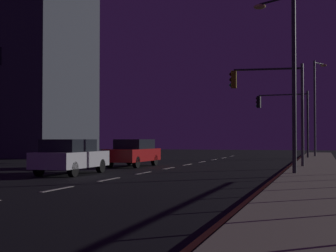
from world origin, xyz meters
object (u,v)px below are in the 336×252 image
(traffic_light_far_left, at_px, (284,111))
(street_lamp_across_street, at_px, (316,100))
(traffic_light_near_left, at_px, (270,94))
(street_lamp_far_end, at_px, (287,65))
(car_oncoming, at_px, (133,152))
(car, at_px, (71,156))

(traffic_light_far_left, bearing_deg, street_lamp_across_street, 55.29)
(traffic_light_near_left, relative_size, street_lamp_across_street, 0.68)
(street_lamp_far_end, bearing_deg, traffic_light_near_left, 102.91)
(car_oncoming, bearing_deg, street_lamp_far_end, -29.49)
(car, xyz_separation_m, street_lamp_across_street, (10.31, 24.39, 4.12))
(car_oncoming, bearing_deg, traffic_light_near_left, 2.82)
(car_oncoming, height_order, traffic_light_near_left, traffic_light_near_left)
(car, xyz_separation_m, traffic_light_far_left, (7.89, 20.90, 3.03))
(traffic_light_near_left, bearing_deg, traffic_light_far_left, 90.91)
(street_lamp_far_end, bearing_deg, traffic_light_far_left, 94.44)
(street_lamp_across_street, distance_m, street_lamp_far_end, 22.50)
(street_lamp_across_street, bearing_deg, street_lamp_far_end, -92.41)
(traffic_light_near_left, xyz_separation_m, traffic_light_far_left, (-0.21, 13.49, -0.16))
(traffic_light_far_left, distance_m, street_lamp_far_end, 19.07)
(traffic_light_near_left, relative_size, street_lamp_far_end, 0.71)
(street_lamp_across_street, bearing_deg, car_oncoming, -119.92)
(street_lamp_across_street, bearing_deg, traffic_light_near_left, -97.40)
(car, bearing_deg, street_lamp_far_end, 11.57)
(traffic_light_near_left, height_order, street_lamp_far_end, street_lamp_far_end)
(car_oncoming, xyz_separation_m, traffic_light_far_left, (7.57, 13.87, 3.03))
(car_oncoming, xyz_separation_m, traffic_light_near_left, (7.79, 0.38, 3.19))
(car, xyz_separation_m, car_oncoming, (0.31, 7.03, 0.00))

